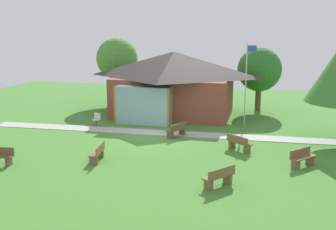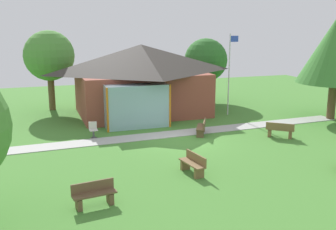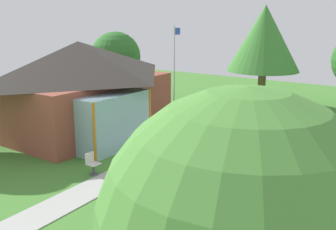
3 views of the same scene
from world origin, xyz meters
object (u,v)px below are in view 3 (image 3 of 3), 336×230
bench_rear_near_path (200,135)px  bench_lawn_far_right (317,117)px  bench_front_center (291,178)px  pavilion (81,85)px  tree_east_hedge (264,39)px  bench_mid_right (267,124)px  flagpole (175,67)px  tree_behind_pavilion_right (116,57)px  patio_chair_west (92,164)px

bench_rear_near_path → bench_lawn_far_right: bearing=-90.8°
bench_front_center → pavilion: bearing=-13.8°
bench_rear_near_path → tree_east_hedge: 10.44m
bench_front_center → bench_lawn_far_right: size_ratio=1.08×
pavilion → bench_front_center: 11.81m
pavilion → bench_rear_near_path: 6.81m
bench_mid_right → bench_lawn_far_right: (3.09, -1.78, 0.00)m
flagpole → tree_east_hedge: tree_east_hedge is taller
bench_front_center → bench_rear_near_path: size_ratio=1.01×
bench_lawn_far_right → bench_rear_near_path: bearing=-78.6°
flagpole → tree_behind_pavilion_right: (0.67, 5.36, 0.23)m
tree_east_hedge → bench_front_center: bearing=-153.4°
pavilion → flagpole: (5.54, -2.18, 0.55)m
bench_lawn_far_right → flagpole: bearing=-118.3°
bench_mid_right → patio_chair_west: size_ratio=1.67×
flagpole → bench_lawn_far_right: (3.16, -7.76, -2.62)m
pavilion → patio_chair_west: bearing=-130.1°
bench_lawn_far_right → tree_east_hedge: tree_east_hedge is taller
bench_rear_near_path → tree_east_hedge: (9.55, 0.81, 4.14)m
patio_chair_west → bench_mid_right: bearing=160.9°
bench_lawn_far_right → patio_chair_west: 13.74m
bench_mid_right → tree_behind_pavilion_right: (0.60, 11.33, 2.85)m
bench_rear_near_path → tree_east_hedge: bearing=-57.8°
pavilion → tree_east_hedge: (11.34, -5.43, 2.07)m
flagpole → tree_behind_pavilion_right: flagpole is taller
patio_chair_west → pavilion: bearing=-130.2°
tree_behind_pavilion_right → pavilion: bearing=-152.8°
patio_chair_west → tree_east_hedge: 15.94m
bench_mid_right → bench_lawn_far_right: same height
bench_front_center → bench_rear_near_path: same height
pavilion → patio_chair_west: (-4.05, -4.82, -2.06)m
pavilion → bench_rear_near_path: (1.79, -6.24, -2.07)m
bench_mid_right → tree_behind_pavilion_right: tree_behind_pavilion_right is taller
pavilion → flagpole: size_ratio=1.71×
pavilion → tree_east_hedge: 12.74m
pavilion → flagpole: 5.97m
bench_rear_near_path → flagpole: bearing=-15.3°
bench_rear_near_path → pavilion: bearing=43.4°
pavilion → bench_lawn_far_right: size_ratio=6.52×
bench_rear_near_path → patio_chair_west: bearing=103.7°
pavilion → tree_behind_pavilion_right: bearing=27.2°
flagpole → bench_rear_near_path: size_ratio=3.57×
patio_chair_west → tree_east_hedge: (15.39, -0.61, 4.13)m
bench_rear_near_path → tree_behind_pavilion_right: tree_behind_pavilion_right is taller
bench_lawn_far_right → tree_behind_pavilion_right: size_ratio=0.29×
bench_front_center → tree_east_hedge: 14.35m
bench_rear_near_path → tree_behind_pavilion_right: bearing=2.3°
bench_mid_right → tree_east_hedge: bearing=65.3°
bench_rear_near_path → tree_east_hedge: tree_east_hedge is taller
bench_mid_right → tree_east_hedge: 7.57m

